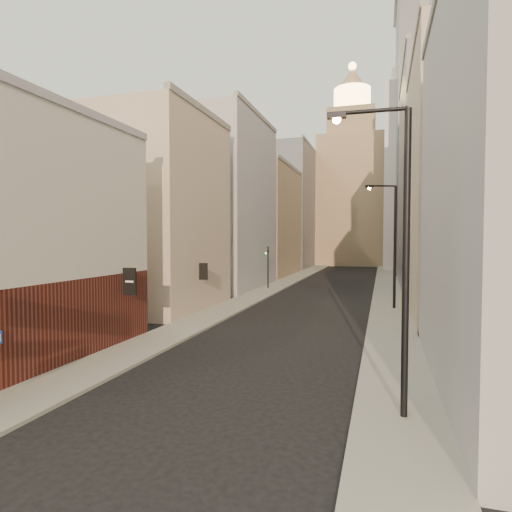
{
  "coord_description": "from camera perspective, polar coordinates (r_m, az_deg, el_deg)",
  "views": [
    {
      "loc": [
        5.91,
        -6.27,
        5.97
      ],
      "look_at": [
        -2.22,
        21.13,
        4.76
      ],
      "focal_mm": 30.0,
      "sensor_mm": 36.0,
      "label": 1
    }
  ],
  "objects": [
    {
      "name": "highrise",
      "position": [
        87.38,
        24.95,
        15.21
      ],
      "size": [
        21.0,
        23.0,
        51.2
      ],
      "color": "gray",
      "rests_on": "ground"
    },
    {
      "name": "streetlamp_mid",
      "position": [
        36.99,
        17.68,
        2.17
      ],
      "size": [
        2.53,
        1.27,
        10.3
      ],
      "rotation": [
        0.0,
        0.0,
        0.42
      ],
      "color": "black",
      "rests_on": "ground"
    },
    {
      "name": "white_tower",
      "position": [
        85.31,
        19.45,
        10.8
      ],
      "size": [
        8.0,
        8.0,
        41.5
      ],
      "color": "silver",
      "rests_on": "ground"
    },
    {
      "name": "clock_tower",
      "position": [
        99.2,
        12.58,
        9.11
      ],
      "size": [
        14.0,
        14.0,
        44.9
      ],
      "color": "#997F5D",
      "rests_on": "ground"
    },
    {
      "name": "left_bldg_tan",
      "position": [
        68.69,
        1.41,
        4.53
      ],
      "size": [
        8.0,
        18.0,
        17.0
      ],
      "primitive_type": "cube",
      "color": "#997F5D",
      "rests_on": "ground"
    },
    {
      "name": "traffic_light_left",
      "position": [
        49.75,
        1.61,
        -0.48
      ],
      "size": [
        0.58,
        0.49,
        5.0
      ],
      "rotation": [
        0.0,
        0.0,
        2.75
      ],
      "color": "black",
      "rests_on": "ground"
    },
    {
      "name": "right_bldg_wingrid",
      "position": [
        57.03,
        22.84,
        9.31
      ],
      "size": [
        8.0,
        20.0,
        26.0
      ],
      "primitive_type": "cube",
      "color": "gray",
      "rests_on": "ground"
    },
    {
      "name": "left_bldg_grey",
      "position": [
        51.64,
        -3.84,
        6.89
      ],
      "size": [
        8.0,
        16.0,
        20.0
      ],
      "primitive_type": "cube",
      "color": "#9E9DA3",
      "rests_on": "ground"
    },
    {
      "name": "left_bldg_beige",
      "position": [
        36.96,
        -12.54,
        5.51
      ],
      "size": [
        8.0,
        12.0,
        16.0
      ],
      "primitive_type": "cube",
      "color": "#C0AA90",
      "rests_on": "ground"
    },
    {
      "name": "right_bldg_beige",
      "position": [
        36.99,
        26.2,
        8.43
      ],
      "size": [
        8.0,
        16.0,
        20.0
      ],
      "primitive_type": "cube",
      "color": "#C0AA90",
      "rests_on": "ground"
    },
    {
      "name": "sidewalk_right",
      "position": [
        61.55,
        17.03,
        -3.19
      ],
      "size": [
        3.0,
        140.0,
        0.15
      ],
      "primitive_type": "cube",
      "color": "gray",
      "rests_on": "ground"
    },
    {
      "name": "sidewalk_left",
      "position": [
        62.79,
        5.07,
        -2.98
      ],
      "size": [
        3.0,
        140.0,
        0.15
      ],
      "primitive_type": "cube",
      "color": "gray",
      "rests_on": "ground"
    },
    {
      "name": "streetlamp_near",
      "position": [
        14.53,
        18.37,
        1.61
      ],
      "size": [
        2.66,
        0.3,
        10.15
      ],
      "rotation": [
        0.0,
        0.0,
        0.02
      ],
      "color": "black",
      "rests_on": "ground"
    },
    {
      "name": "left_bldg_wingrid",
      "position": [
        88.31,
        4.82,
        6.32
      ],
      "size": [
        8.0,
        20.0,
        24.0
      ],
      "primitive_type": "cube",
      "color": "gray",
      "rests_on": "ground"
    }
  ]
}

